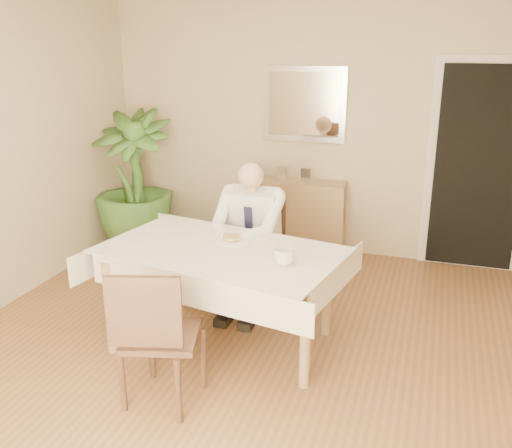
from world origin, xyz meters
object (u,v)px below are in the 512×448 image
(chair_far, at_px, (258,241))
(chair_near, at_px, (155,331))
(dining_table, at_px, (221,260))
(potted_palm, at_px, (134,182))
(coffee_mug, at_px, (284,257))
(seated_man, at_px, (247,232))
(sideboard, at_px, (298,217))

(chair_far, distance_m, chair_near, 1.74)
(dining_table, height_order, potted_palm, potted_palm)
(potted_palm, bearing_deg, chair_far, -24.36)
(chair_far, relative_size, coffee_mug, 6.76)
(dining_table, height_order, seated_man, seated_man)
(seated_man, height_order, sideboard, seated_man)
(chair_far, xyz_separation_m, sideboard, (0.07, 1.15, -0.12))
(seated_man, xyz_separation_m, potted_palm, (-1.61, 1.02, 0.05))
(coffee_mug, xyz_separation_m, potted_palm, (-2.12, 1.74, -0.06))
(dining_table, bearing_deg, chair_near, -85.42)
(seated_man, bearing_deg, coffee_mug, -55.03)
(dining_table, xyz_separation_m, chair_near, (-0.09, -0.86, -0.14))
(chair_near, height_order, potted_palm, potted_palm)
(chair_far, bearing_deg, sideboard, 78.85)
(chair_far, bearing_deg, dining_table, -97.43)
(potted_palm, bearing_deg, sideboard, 14.00)
(sideboard, bearing_deg, coffee_mug, -82.69)
(dining_table, xyz_separation_m, coffee_mug, (0.51, -0.13, 0.14))
(dining_table, xyz_separation_m, sideboard, (0.07, 2.03, -0.28))
(chair_near, bearing_deg, potted_palm, 105.86)
(sideboard, distance_m, potted_palm, 1.77)
(coffee_mug, height_order, potted_palm, potted_palm)
(seated_man, bearing_deg, chair_far, 90.00)
(sideboard, xyz_separation_m, potted_palm, (-1.68, -0.42, 0.36))
(chair_far, distance_m, sideboard, 1.16)
(potted_palm, bearing_deg, seated_man, -32.28)
(dining_table, distance_m, sideboard, 2.05)
(chair_near, relative_size, coffee_mug, 6.96)
(coffee_mug, relative_size, sideboard, 0.14)
(coffee_mug, relative_size, potted_palm, 0.09)
(dining_table, relative_size, potted_palm, 1.27)
(coffee_mug, bearing_deg, chair_far, 116.60)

